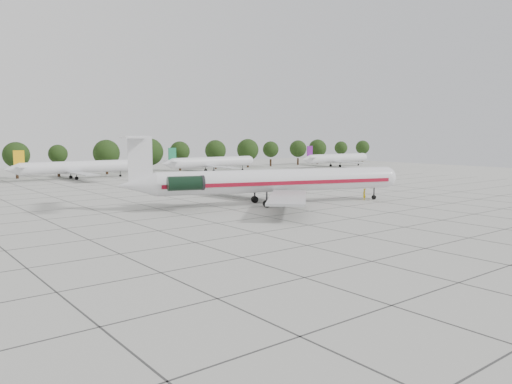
% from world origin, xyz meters
% --- Properties ---
extents(ground, '(260.00, 260.00, 0.00)m').
position_xyz_m(ground, '(0.00, 0.00, 0.00)').
color(ground, '#B3B3AC').
rests_on(ground, ground).
extents(apron_joints, '(170.00, 170.00, 0.02)m').
position_xyz_m(apron_joints, '(0.00, 15.00, 0.01)').
color(apron_joints, '#383838').
rests_on(apron_joints, ground).
extents(main_airliner, '(44.77, 34.11, 10.76)m').
position_xyz_m(main_airliner, '(7.13, 9.23, 3.80)').
color(main_airliner, silver).
rests_on(main_airliner, ground).
extents(ground_crew, '(0.82, 0.67, 1.94)m').
position_xyz_m(ground_crew, '(24.05, 3.42, 0.97)').
color(ground_crew, '#C6A80B').
rests_on(ground_crew, ground).
extents(bg_airliner_c, '(28.24, 27.20, 7.40)m').
position_xyz_m(bg_airliner_c, '(-0.21, 74.64, 2.91)').
color(bg_airliner_c, silver).
rests_on(bg_airliner_c, ground).
extents(bg_airliner_d, '(28.24, 27.20, 7.40)m').
position_xyz_m(bg_airliner_d, '(39.70, 74.13, 2.91)').
color(bg_airliner_d, silver).
rests_on(bg_airliner_d, ground).
extents(bg_airliner_e, '(28.24, 27.20, 7.40)m').
position_xyz_m(bg_airliner_e, '(88.00, 68.48, 2.91)').
color(bg_airliner_e, silver).
rests_on(bg_airliner_e, ground).
extents(tree_line, '(249.86, 8.44, 10.22)m').
position_xyz_m(tree_line, '(-11.68, 85.00, 5.98)').
color(tree_line, '#332114').
rests_on(tree_line, ground).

